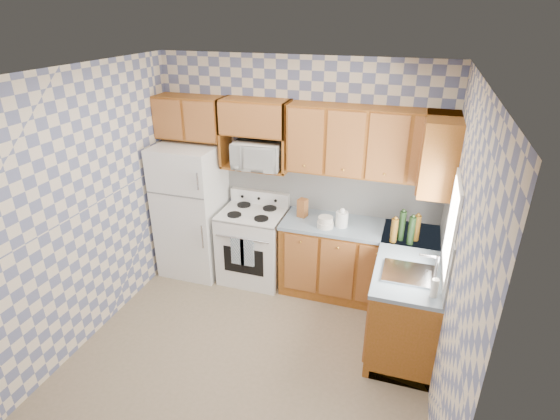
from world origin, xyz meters
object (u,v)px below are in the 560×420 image
at_px(refrigerator, 192,210).
at_px(microwave, 258,155).
at_px(electric_kettle, 342,219).
at_px(stove_body, 253,246).

height_order(refrigerator, microwave, microwave).
distance_m(refrigerator, electric_kettle, 1.91).
height_order(stove_body, electric_kettle, electric_kettle).
bearing_deg(microwave, electric_kettle, -11.97).
xyz_separation_m(stove_body, electric_kettle, (1.09, -0.05, 0.56)).
distance_m(refrigerator, stove_body, 0.89).
bearing_deg(stove_body, microwave, 64.73).
bearing_deg(refrigerator, electric_kettle, -0.74).
relative_size(refrigerator, stove_body, 1.87).
xyz_separation_m(stove_body, microwave, (0.05, 0.10, 1.15)).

